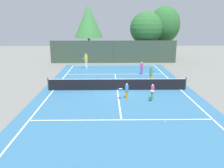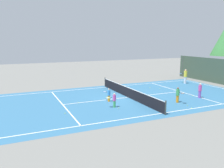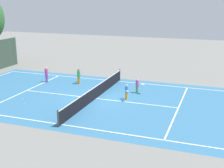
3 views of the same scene
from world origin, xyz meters
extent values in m
plane|color=slate|center=(0.00, 0.00, 0.00)|extent=(80.00, 80.00, 0.00)
cube|color=teal|center=(0.00, 0.00, 0.00)|extent=(13.00, 25.00, 0.00)
cube|color=white|center=(-5.50, 0.00, 0.01)|extent=(0.10, 24.00, 0.01)
cube|color=white|center=(5.50, 0.00, 0.01)|extent=(0.10, 24.00, 0.01)
cube|color=white|center=(0.00, 12.00, 0.01)|extent=(11.00, 0.10, 0.01)
cube|color=white|center=(0.00, -6.40, 0.01)|extent=(11.00, 0.10, 0.01)
cube|color=white|center=(0.00, 6.40, 0.01)|extent=(11.00, 0.10, 0.01)
cube|color=white|center=(0.00, 0.00, 0.01)|extent=(0.10, 12.80, 0.01)
cylinder|color=#333833|center=(-5.90, 0.00, 0.55)|extent=(0.10, 0.10, 1.10)
cylinder|color=#333833|center=(5.90, 0.00, 0.55)|extent=(0.10, 0.10, 1.10)
cube|color=black|center=(0.00, 0.00, 0.47)|extent=(11.80, 0.03, 0.95)
cube|color=white|center=(0.00, 0.00, 0.97)|extent=(11.80, 0.04, 0.05)
cube|color=#384C3D|center=(0.00, 14.00, 1.60)|extent=(18.00, 0.06, 3.20)
cylinder|color=#3F4447|center=(-8.50, 14.00, 1.60)|extent=(0.12, 0.12, 3.20)
cylinder|color=#3F4447|center=(0.00, 14.00, 1.60)|extent=(0.12, 0.12, 3.20)
cylinder|color=#3F4447|center=(8.50, 14.00, 1.60)|extent=(0.12, 0.12, 3.20)
cylinder|color=brown|center=(4.95, 16.25, 1.50)|extent=(0.46, 0.46, 3.00)
sphere|color=#2D6B33|center=(4.95, 16.25, 4.83)|extent=(4.90, 4.90, 4.90)
cylinder|color=brown|center=(-3.77, 17.58, 1.70)|extent=(0.35, 0.35, 3.40)
cone|color=#3D8442|center=(-3.77, 17.58, 5.86)|extent=(4.44, 4.44, 4.94)
cylinder|color=brown|center=(7.87, 17.02, 1.66)|extent=(0.41, 0.41, 3.31)
ellipsoid|color=#2D6B33|center=(7.87, 17.02, 5.37)|extent=(4.57, 3.92, 5.48)
cylinder|color=purple|center=(2.97, 6.24, 0.33)|extent=(0.24, 0.24, 0.67)
cylinder|color=#D14799|center=(2.97, 6.24, 0.96)|extent=(0.31, 0.31, 0.58)
sphere|color=beige|center=(2.97, 6.24, 1.34)|extent=(0.18, 0.18, 0.18)
cylinder|color=orange|center=(3.46, 3.15, 0.32)|extent=(0.24, 0.24, 0.65)
cylinder|color=#3FA559|center=(3.46, 3.15, 0.93)|extent=(0.30, 0.30, 0.57)
sphere|color=brown|center=(3.46, 3.15, 1.30)|extent=(0.18, 0.18, 0.18)
cylinder|color=black|center=(3.75, 3.18, 0.96)|extent=(0.20, 0.05, 0.03)
torus|color=black|center=(4.00, 3.20, 0.96)|extent=(0.36, 0.36, 0.03)
cylinder|color=silver|center=(4.00, 3.20, 0.96)|extent=(0.30, 0.30, 0.00)
cylinder|color=silver|center=(-3.60, 10.26, 0.43)|extent=(0.32, 0.32, 0.86)
cylinder|color=yellow|center=(-3.60, 10.26, 1.24)|extent=(0.40, 0.40, 0.76)
sphere|color=tan|center=(-3.60, 10.26, 1.74)|extent=(0.23, 0.23, 0.23)
cylinder|color=black|center=(-3.79, 9.97, 1.28)|extent=(0.14, 0.18, 0.03)
torus|color=blue|center=(-3.94, 9.76, 1.28)|extent=(0.46, 0.46, 0.03)
cylinder|color=silver|center=(-3.94, 9.76, 1.28)|extent=(0.38, 0.38, 0.00)
cylinder|color=orange|center=(0.63, -2.31, 0.28)|extent=(0.21, 0.21, 0.56)
cylinder|color=#388CD8|center=(0.63, -2.31, 0.80)|extent=(0.26, 0.26, 0.49)
sphere|color=beige|center=(0.63, -2.31, 1.12)|extent=(0.15, 0.15, 0.15)
cylinder|color=black|center=(0.38, -2.42, 0.83)|extent=(0.20, 0.11, 0.03)
torus|color=blue|center=(0.15, -2.52, 0.83)|extent=(0.43, 0.43, 0.03)
cylinder|color=silver|center=(0.15, -2.52, 0.83)|extent=(0.36, 0.36, 0.00)
cylinder|color=#3FA559|center=(2.54, -2.64, 0.28)|extent=(0.21, 0.21, 0.56)
cylinder|color=#D14799|center=(2.54, -2.64, 0.81)|extent=(0.26, 0.26, 0.49)
sphere|color=beige|center=(2.54, -2.64, 1.13)|extent=(0.15, 0.15, 0.15)
cylinder|color=black|center=(2.48, -2.91, 0.83)|extent=(0.07, 0.20, 0.03)
torus|color=yellow|center=(2.42, -3.15, 0.83)|extent=(0.39, 0.39, 0.03)
cylinder|color=silver|center=(2.42, -3.15, 0.83)|extent=(0.33, 0.33, 0.00)
sphere|color=#CCE533|center=(-4.32, 10.59, 0.03)|extent=(0.07, 0.07, 0.07)
sphere|color=#CCE533|center=(4.64, 3.25, 0.03)|extent=(0.07, 0.07, 0.07)
sphere|color=#CCE533|center=(2.55, -6.77, 0.03)|extent=(0.07, 0.07, 0.07)
sphere|color=#CCE533|center=(-2.10, 5.26, 0.03)|extent=(0.07, 0.07, 0.07)
sphere|color=#CCE533|center=(5.41, 2.97, 0.03)|extent=(0.07, 0.07, 0.07)
sphere|color=#CCE533|center=(2.95, -2.44, 0.03)|extent=(0.07, 0.07, 0.07)
sphere|color=#CCE533|center=(5.44, 6.90, 0.03)|extent=(0.07, 0.07, 0.07)
sphere|color=#CCE533|center=(2.14, 6.18, 0.03)|extent=(0.07, 0.07, 0.07)
sphere|color=#CCE533|center=(-0.03, -5.00, 0.03)|extent=(0.07, 0.07, 0.07)
sphere|color=#CCE533|center=(-2.98, 4.49, 0.03)|extent=(0.07, 0.07, 0.07)
camera|label=1|loc=(-0.77, -19.25, 5.61)|focal=37.27mm
camera|label=2|loc=(19.24, -10.31, 5.43)|focal=36.82mm
camera|label=3|loc=(-21.00, -8.92, 7.54)|focal=49.03mm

